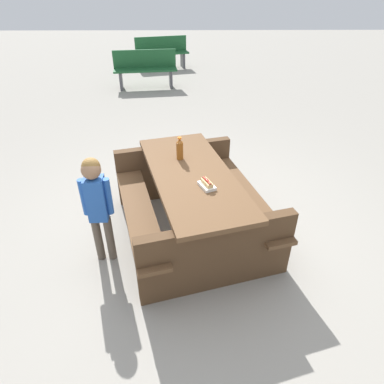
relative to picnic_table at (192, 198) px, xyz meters
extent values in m
plane|color=gray|center=(0.00, 0.00, -0.44)|extent=(30.00, 30.00, 0.00)
cube|color=brown|center=(0.00, 0.00, 0.28)|extent=(1.94, 1.21, 0.05)
cube|color=brown|center=(-0.15, 0.54, -0.01)|extent=(1.81, 0.75, 0.04)
cube|color=brown|center=(0.15, -0.54, -0.01)|extent=(1.81, 0.75, 0.04)
cube|color=#4D3520|center=(0.75, 0.21, -0.09)|extent=(0.47, 1.38, 0.70)
cube|color=#4D3520|center=(-0.75, -0.21, -0.09)|extent=(0.47, 1.38, 0.70)
cylinder|color=brown|center=(-0.30, -0.12, 0.40)|extent=(0.07, 0.07, 0.19)
cone|color=brown|center=(-0.30, -0.12, 0.51)|extent=(0.07, 0.07, 0.04)
cylinder|color=orange|center=(-0.30, -0.12, 0.54)|extent=(0.04, 0.04, 0.02)
cube|color=white|center=(0.26, 0.13, 0.32)|extent=(0.21, 0.18, 0.03)
cube|color=#D8B272|center=(0.26, 0.13, 0.35)|extent=(0.16, 0.11, 0.04)
cylinder|color=maroon|center=(0.26, 0.13, 0.37)|extent=(0.14, 0.08, 0.03)
ellipsoid|color=maroon|center=(0.26, 0.13, 0.38)|extent=(0.07, 0.05, 0.01)
cylinder|color=brown|center=(0.39, -0.80, -0.19)|extent=(0.08, 0.08, 0.50)
cylinder|color=brown|center=(0.39, -0.91, -0.19)|extent=(0.08, 0.08, 0.50)
cube|color=#2659B2|center=(0.39, -0.86, 0.27)|extent=(0.16, 0.18, 0.43)
cylinder|color=#2659B2|center=(0.38, -0.75, 0.29)|extent=(0.06, 0.06, 0.36)
cylinder|color=#2659B2|center=(0.39, -0.96, 0.29)|extent=(0.06, 0.06, 0.36)
sphere|color=#997051|center=(0.39, -0.86, 0.57)|extent=(0.17, 0.17, 0.17)
sphere|color=olive|center=(0.38, -0.86, 0.59)|extent=(0.16, 0.16, 0.16)
cube|color=#1E592D|center=(-5.47, -1.05, -0.01)|extent=(0.59, 1.54, 0.04)
cube|color=#1E592D|center=(-5.64, -1.07, 0.21)|extent=(0.23, 1.49, 0.40)
cube|color=#4C4C51|center=(-5.39, -1.64, -0.24)|extent=(0.36, 0.11, 0.41)
cube|color=#4C4C51|center=(-5.54, -0.45, -0.24)|extent=(0.36, 0.11, 0.41)
cube|color=#1E592D|center=(-7.39, -0.76, -0.01)|extent=(0.77, 1.55, 0.04)
cube|color=#1E592D|center=(-7.57, -0.80, 0.21)|extent=(0.42, 1.46, 0.40)
cube|color=#4C4C51|center=(-7.24, -1.34, -0.24)|extent=(0.36, 0.15, 0.41)
cube|color=#4C4C51|center=(-7.55, -0.18, -0.24)|extent=(0.36, 0.15, 0.41)
camera|label=1|loc=(2.86, -0.04, 1.97)|focal=31.39mm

